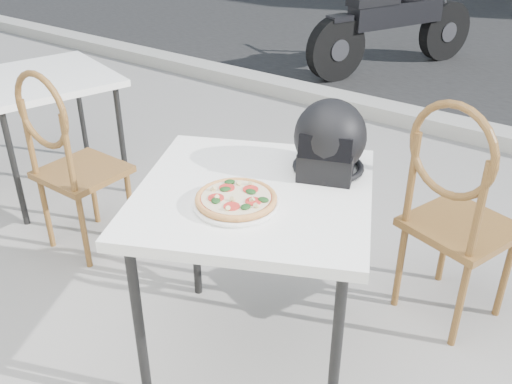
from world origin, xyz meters
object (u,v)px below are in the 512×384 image
Objects in this scene: cafe_chair_main at (455,205)px; cafe_chair_side at (67,154)px; motorcycle at (395,25)px; plate at (236,204)px; pizza at (236,198)px; cafe_table_side at (42,87)px; helmet at (330,141)px; cafe_table_main at (254,207)px.

cafe_chair_main is 1.90m from cafe_chair_side.
cafe_chair_main is 0.55× the size of motorcycle.
plate is 4.55m from motorcycle.
plate is at bearing -111.14° from pizza.
pizza is 1.01m from cafe_chair_main.
motorcycle is at bearing 79.44° from cafe_table_side.
helmet reaches higher than motorcycle.
cafe_chair_side reaches higher than plate.
cafe_table_side is (-1.97, 0.60, -0.13)m from plate.
cafe_table_side is at bearing 163.02° from plate.
plate is at bearing -81.79° from cafe_table_main.
motorcycle is at bearing 88.99° from helmet.
helmet is 0.36× the size of cafe_chair_side.
cafe_chair_side is at bearing -28.73° from cafe_table_side.
cafe_table_side is 0.81m from cafe_chair_side.
cafe_table_side is 0.51× the size of motorcycle.
motorcycle is (-1.27, 4.36, -0.38)m from pizza.
cafe_table_main is at bearing 177.08° from cafe_chair_side.
cafe_chair_main is at bearing 5.13° from cafe_table_side.
cafe_table_main is at bearing -49.03° from motorcycle.
motorcycle is at bearing -44.83° from cafe_chair_main.
cafe_chair_side is 4.14m from motorcycle.
helmet is at bearing 62.50° from cafe_chair_main.
plate is 0.40× the size of cafe_table_side.
motorcycle is at bearing 106.29° from pizza.
helmet is 0.37× the size of cafe_table_side.
cafe_chair_main is 3.97m from motorcycle.
cafe_chair_main reaches higher than cafe_table_main.
pizza is 1.31m from cafe_chair_side.
cafe_table_main is 0.39m from helmet.
pizza is at bearing -49.27° from motorcycle.
pizza reaches higher than cafe_table_side.
cafe_chair_side is (-1.25, 0.08, -0.16)m from cafe_table_main.
cafe_chair_side is (-1.39, -0.21, -0.36)m from helmet.
pizza is 0.16× the size of motorcycle.
pizza is 0.28× the size of cafe_chair_main.
cafe_table_side is 3.83m from motorcycle.
cafe_chair_side is at bearing 170.38° from pizza.
cafe_chair_main is at bearing 23.85° from helmet.
pizza is 0.30× the size of cafe_chair_side.
cafe_table_side is at bearing 23.16° from cafe_chair_main.
cafe_chair_main reaches higher than cafe_table_side.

